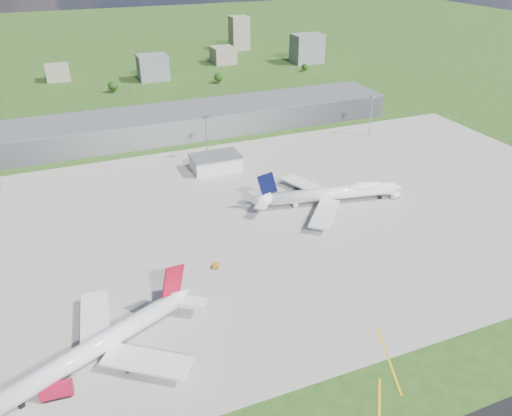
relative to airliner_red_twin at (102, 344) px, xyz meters
name	(u,v)px	position (x,y,z in m)	size (l,w,h in m)	color
ground	(176,142)	(65.65, 170.94, -5.26)	(1400.00, 1400.00, 0.00)	#264E18
apron	(257,219)	(75.65, 60.94, -5.22)	(360.00, 190.00, 0.08)	#9B978D
terminal	(169,123)	(65.65, 185.94, 2.24)	(300.00, 42.00, 15.00)	slate
ops_building	(215,163)	(75.65, 120.94, -1.26)	(26.00, 16.00, 8.00)	silver
mast_center	(206,131)	(75.65, 135.94, 12.45)	(3.50, 2.00, 25.90)	gray
mast_east	(372,108)	(185.65, 135.94, 12.45)	(3.50, 2.00, 25.90)	gray
airliner_red_twin	(102,344)	(0.00, 0.00, 0.00)	(67.79, 51.06, 19.74)	white
airliner_blue_quad	(333,193)	(115.45, 61.42, 0.18)	(74.52, 57.74, 19.55)	white
fire_truck	(57,391)	(-14.26, -10.53, -3.30)	(9.25, 4.18, 3.95)	maroon
tug_yellow	(216,266)	(46.58, 31.80, -4.40)	(3.37, 3.68, 1.64)	#C7840B
van_white_near	(294,203)	(97.37, 66.23, -3.96)	(2.84, 5.28, 2.57)	white
van_white_far	(395,196)	(147.45, 54.56, -3.94)	(5.62, 4.58, 2.62)	white
bldg_cw	(57,72)	(5.65, 360.94, 1.74)	(20.00, 18.00, 14.00)	gray
bldg_c	(153,67)	(85.65, 330.94, 5.74)	(26.00, 20.00, 22.00)	slate
bldg_ce	(223,55)	(165.65, 370.94, 2.74)	(22.00, 24.00, 16.00)	gray
bldg_e	(307,49)	(245.65, 340.94, 8.74)	(30.00, 22.00, 28.00)	slate
bldg_tall_e	(239,33)	(205.65, 430.94, 12.74)	(20.00, 18.00, 36.00)	gray
tree_c	(113,86)	(45.65, 300.94, 0.58)	(8.10, 8.10, 9.90)	#382314
tree_e	(218,77)	(135.65, 295.94, 0.25)	(7.65, 7.65, 9.35)	#382314
tree_far_e	(305,67)	(225.65, 305.94, -0.73)	(6.30, 6.30, 7.70)	#382314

